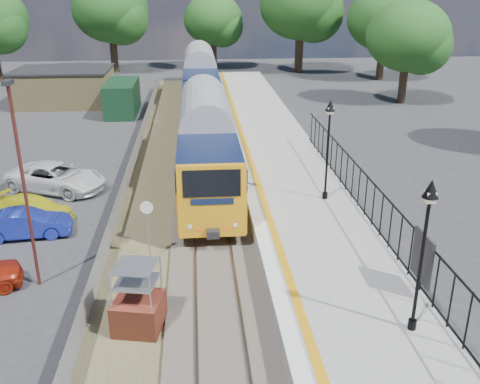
{
  "coord_description": "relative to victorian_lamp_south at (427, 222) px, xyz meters",
  "views": [
    {
      "loc": [
        -0.54,
        -16.44,
        10.27
      ],
      "look_at": [
        1.23,
        4.36,
        2.0
      ],
      "focal_mm": 40.0,
      "sensor_mm": 36.0,
      "label": 1
    }
  ],
  "objects": [
    {
      "name": "train",
      "position": [
        -5.5,
        27.23,
        -1.96
      ],
      "size": [
        2.82,
        40.83,
        3.51
      ],
      "color": "orange",
      "rests_on": "ground"
    },
    {
      "name": "victorian_lamp_north",
      "position": [
        -0.2,
        10.0,
        0.0
      ],
      "size": [
        0.44,
        0.44,
        4.6
      ],
      "color": "black",
      "rests_on": "platform"
    },
    {
      "name": "car_yellow",
      "position": [
        -13.59,
        10.71,
        -3.74
      ],
      "size": [
        4.17,
        2.96,
        1.12
      ],
      "primitive_type": "imported",
      "rotation": [
        0.0,
        0.0,
        1.17
      ],
      "color": "yellow",
      "rests_on": "ground"
    },
    {
      "name": "speed_sign",
      "position": [
        -8.0,
        6.42,
        -2.61
      ],
      "size": [
        0.51,
        0.11,
        2.52
      ],
      "rotation": [
        0.0,
        0.0,
        -0.06
      ],
      "color": "#999EA3",
      "rests_on": "ground"
    },
    {
      "name": "brick_plinth",
      "position": [
        -8.0,
        1.92,
        -3.18
      ],
      "size": [
        1.7,
        1.7,
        2.32
      ],
      "rotation": [
        0.0,
        0.0,
        -0.21
      ],
      "color": "brown",
      "rests_on": "ground"
    },
    {
      "name": "track_bed",
      "position": [
        -5.97,
        13.67,
        -4.21
      ],
      "size": [
        5.9,
        80.0,
        0.29
      ],
      "color": "#473F38",
      "rests_on": "ground"
    },
    {
      "name": "ground",
      "position": [
        -5.5,
        4.0,
        -4.3
      ],
      "size": [
        120.0,
        120.0,
        0.0
      ],
      "primitive_type": "plane",
      "color": "#2D2D30",
      "rests_on": "ground"
    },
    {
      "name": "car_blue",
      "position": [
        -13.4,
        8.96,
        -3.69
      ],
      "size": [
        3.83,
        1.73,
        1.22
      ],
      "primitive_type": "imported",
      "rotation": [
        0.0,
        0.0,
        1.69
      ],
      "color": "navy",
      "rests_on": "ground"
    },
    {
      "name": "palisade_fence",
      "position": [
        1.05,
        6.24,
        -2.46
      ],
      "size": [
        0.12,
        26.0,
        2.0
      ],
      "color": "black",
      "rests_on": "platform"
    },
    {
      "name": "wire_fence",
      "position": [
        -9.7,
        16.0,
        -3.7
      ],
      "size": [
        0.06,
        52.0,
        1.2
      ],
      "color": "#999EA3",
      "rests_on": "ground"
    },
    {
      "name": "platform_edge",
      "position": [
        -3.36,
        12.0,
        -3.39
      ],
      "size": [
        0.9,
        70.0,
        0.01
      ],
      "color": "silver",
      "rests_on": "platform"
    },
    {
      "name": "car_white",
      "position": [
        -13.39,
        14.43,
        -3.57
      ],
      "size": [
        5.75,
        4.25,
        1.45
      ],
      "primitive_type": "imported",
      "rotation": [
        0.0,
        0.0,
        1.17
      ],
      "color": "silver",
      "rests_on": "ground"
    },
    {
      "name": "carpark_lamp",
      "position": [
        -11.88,
        4.94,
        -0.11
      ],
      "size": [
        0.25,
        0.5,
        7.38
      ],
      "color": "#461B17",
      "rests_on": "ground"
    },
    {
      "name": "platform",
      "position": [
        -1.3,
        12.0,
        -3.85
      ],
      "size": [
        5.0,
        70.0,
        0.9
      ],
      "primitive_type": "cube",
      "color": "gray",
      "rests_on": "ground"
    },
    {
      "name": "tree_line",
      "position": [
        -4.1,
        46.0,
        2.31
      ],
      "size": [
        56.8,
        43.8,
        11.88
      ],
      "color": "#332319",
      "rests_on": "ground"
    },
    {
      "name": "outbuilding",
      "position": [
        -16.41,
        35.21,
        -2.78
      ],
      "size": [
        10.8,
        10.1,
        3.12
      ],
      "color": "#9C8E58",
      "rests_on": "ground"
    },
    {
      "name": "victorian_lamp_south",
      "position": [
        0.0,
        0.0,
        0.0
      ],
      "size": [
        0.44,
        0.44,
        4.6
      ],
      "color": "black",
      "rests_on": "platform"
    }
  ]
}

